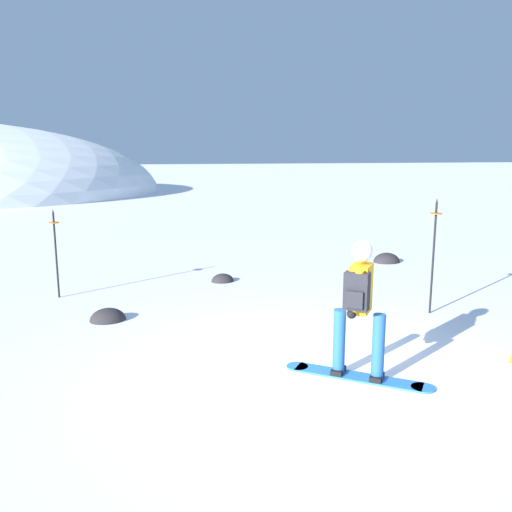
% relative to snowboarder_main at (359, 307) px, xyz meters
% --- Properties ---
extents(ground_plane, '(300.00, 300.00, 0.00)m').
position_rel_snowboarder_main_xyz_m(ground_plane, '(-0.44, 0.37, -0.92)').
color(ground_plane, white).
extents(snowboarder_main, '(1.42, 1.34, 1.71)m').
position_rel_snowboarder_main_xyz_m(snowboarder_main, '(0.00, 0.00, 0.00)').
color(snowboarder_main, blue).
rests_on(snowboarder_main, ground).
extents(piste_marker_near, '(0.20, 0.20, 1.99)m').
position_rel_snowboarder_main_xyz_m(piste_marker_near, '(2.58, 1.99, 0.22)').
color(piste_marker_near, black).
rests_on(piste_marker_near, ground).
extents(piste_marker_far, '(0.20, 0.20, 1.71)m').
position_rel_snowboarder_main_xyz_m(piste_marker_far, '(-3.53, 5.18, 0.06)').
color(piste_marker_far, black).
rests_on(piste_marker_far, ground).
extents(rock_dark, '(0.59, 0.50, 0.41)m').
position_rel_snowboarder_main_xyz_m(rock_dark, '(-2.73, 3.40, -0.92)').
color(rock_dark, '#282628').
rests_on(rock_dark, ground).
extents(rock_mid, '(0.49, 0.42, 0.34)m').
position_rel_snowboarder_main_xyz_m(rock_mid, '(-0.20, 5.40, -0.92)').
color(rock_mid, '#282628').
rests_on(rock_mid, ground).
extents(rock_small, '(0.69, 0.58, 0.48)m').
position_rel_snowboarder_main_xyz_m(rock_small, '(4.33, 6.04, -0.92)').
color(rock_small, '#282628').
rests_on(rock_small, ground).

